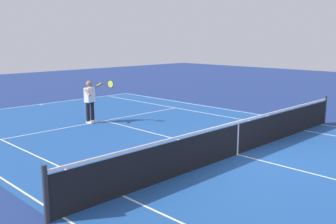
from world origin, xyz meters
name	(u,v)px	position (x,y,z in m)	size (l,w,h in m)	color
ground_plane	(237,155)	(0.00, 0.00, 0.00)	(60.00, 60.00, 0.00)	navy
court_slab	(237,154)	(0.00, 0.00, 0.00)	(24.20, 11.40, 0.00)	#1E4C93
court_line_markings	(237,154)	(0.00, 0.00, 0.00)	(23.85, 11.05, 0.01)	white
tennis_net	(238,138)	(0.00, 0.00, 0.49)	(0.10, 11.70, 1.08)	#2D2D33
tennis_player_near	(91,99)	(6.49, 0.56, 0.93)	(1.00, 0.85, 1.70)	black
tennis_ball	(228,143)	(0.85, -0.74, 0.03)	(0.07, 0.07, 0.07)	#CCE01E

